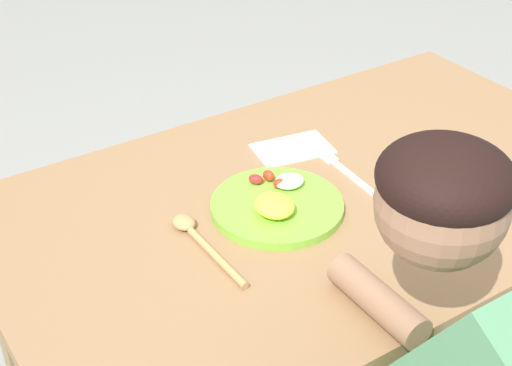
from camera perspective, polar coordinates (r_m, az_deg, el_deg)
dining_table at (r=1.52m, az=5.19°, el=-5.17°), size 1.28×0.76×0.74m
plate at (r=1.36m, az=1.65°, el=-1.66°), size 0.25×0.25×0.05m
fork at (r=1.50m, az=6.62°, el=1.14°), size 0.03×0.23×0.01m
spoon at (r=1.29m, az=-4.44°, el=-4.21°), size 0.04×0.23×0.02m
napkin at (r=1.56m, az=2.84°, el=2.65°), size 0.17×0.13×0.00m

